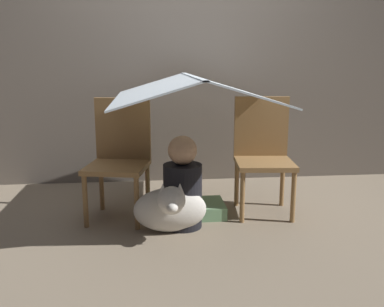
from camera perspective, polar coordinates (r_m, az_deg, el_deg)
name	(u,v)px	position (r m, az deg, el deg)	size (l,w,h in m)	color
ground_plane	(195,227)	(3.12, 0.43, -9.74)	(8.80, 8.80, 0.00)	gray
wall_back	(181,52)	(4.16, -1.53, 13.39)	(7.00, 0.05, 2.50)	#6B6056
chair_left	(120,154)	(3.26, -9.62, -0.12)	(0.51, 0.51, 0.89)	olive
chair_right	(263,151)	(3.37, 9.43, 0.30)	(0.47, 0.47, 0.89)	olive
sheet_canopy	(192,88)	(3.12, 0.00, 8.78)	(1.12, 1.49, 0.18)	silver
person_front	(183,187)	(3.04, -1.26, -4.48)	(0.27, 0.27, 0.66)	black
dog	(170,208)	(2.96, -2.91, -7.29)	(0.51, 0.43, 0.40)	silver
floor_cushion	(197,209)	(3.33, 0.71, -7.36)	(0.41, 0.33, 0.10)	#7FB27F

